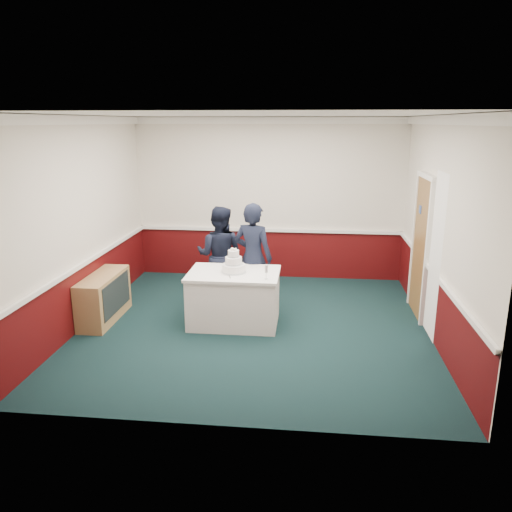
# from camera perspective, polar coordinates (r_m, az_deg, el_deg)

# --- Properties ---
(ground) EXTENTS (5.00, 5.00, 0.00)m
(ground) POSITION_cam_1_polar(r_m,az_deg,el_deg) (7.40, -0.23, -8.04)
(ground) COLOR #112A29
(ground) RESTS_ON ground
(room_shell) EXTENTS (5.00, 5.00, 3.00)m
(room_shell) POSITION_cam_1_polar(r_m,az_deg,el_deg) (7.46, 0.89, 7.85)
(room_shell) COLOR silver
(room_shell) RESTS_ON ground
(sideboard) EXTENTS (0.41, 1.20, 0.70)m
(sideboard) POSITION_cam_1_polar(r_m,az_deg,el_deg) (7.86, -16.99, -4.56)
(sideboard) COLOR #A1784E
(sideboard) RESTS_ON ground
(cake_table) EXTENTS (1.32, 0.92, 0.79)m
(cake_table) POSITION_cam_1_polar(r_m,az_deg,el_deg) (7.38, -2.53, -4.76)
(cake_table) COLOR white
(cake_table) RESTS_ON ground
(wedding_cake) EXTENTS (0.35, 0.35, 0.36)m
(wedding_cake) POSITION_cam_1_polar(r_m,az_deg,el_deg) (7.23, -2.58, -1.03)
(wedding_cake) COLOR white
(wedding_cake) RESTS_ON cake_table
(cake_knife) EXTENTS (0.07, 0.22, 0.00)m
(cake_knife) POSITION_cam_1_polar(r_m,az_deg,el_deg) (7.08, -3.05, -2.31)
(cake_knife) COLOR silver
(cake_knife) RESTS_ON cake_table
(champagne_flute) EXTENTS (0.05, 0.05, 0.21)m
(champagne_flute) POSITION_cam_1_polar(r_m,az_deg,el_deg) (6.90, 1.18, -1.58)
(champagne_flute) COLOR silver
(champagne_flute) RESTS_ON cake_table
(person_man) EXTENTS (0.84, 0.69, 1.61)m
(person_man) POSITION_cam_1_polar(r_m,az_deg,el_deg) (8.15, -4.18, 0.11)
(person_man) COLOR black
(person_man) RESTS_ON ground
(person_woman) EXTENTS (0.73, 0.59, 1.72)m
(person_woman) POSITION_cam_1_polar(r_m,az_deg,el_deg) (7.76, -0.34, -0.17)
(person_woman) COLOR black
(person_woman) RESTS_ON ground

